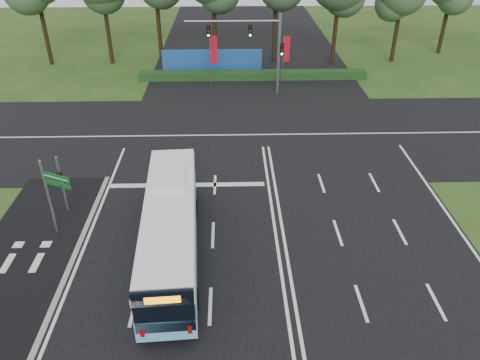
{
  "coord_description": "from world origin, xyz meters",
  "views": [
    {
      "loc": [
        -2.38,
        -19.52,
        15.24
      ],
      "look_at": [
        -1.83,
        2.0,
        2.17
      ],
      "focal_mm": 35.0,
      "sensor_mm": 36.0,
      "label": 1
    }
  ],
  "objects": [
    {
      "name": "ground",
      "position": [
        0.0,
        0.0,
        0.0
      ],
      "size": [
        120.0,
        120.0,
        0.0
      ],
      "primitive_type": "plane",
      "color": "#2A4617",
      "rests_on": "ground"
    },
    {
      "name": "road_main",
      "position": [
        0.0,
        0.0,
        0.02
      ],
      "size": [
        20.0,
        120.0,
        0.04
      ],
      "primitive_type": "cube",
      "color": "black",
      "rests_on": "ground"
    },
    {
      "name": "road_cross",
      "position": [
        0.0,
        12.0,
        0.03
      ],
      "size": [
        120.0,
        14.0,
        0.05
      ],
      "primitive_type": "cube",
      "color": "black",
      "rests_on": "ground"
    },
    {
      "name": "bike_path",
      "position": [
        -12.5,
        -3.0,
        0.03
      ],
      "size": [
        5.0,
        18.0,
        0.06
      ],
      "primitive_type": "cube",
      "color": "black",
      "rests_on": "ground"
    },
    {
      "name": "kerb_strip",
      "position": [
        -10.1,
        -3.0,
        0.06
      ],
      "size": [
        0.25,
        18.0,
        0.12
      ],
      "primitive_type": "cube",
      "color": "gray",
      "rests_on": "ground"
    },
    {
      "name": "city_bus",
      "position": [
        -5.24,
        -1.51,
        1.65
      ],
      "size": [
        3.07,
        11.54,
        3.28
      ],
      "rotation": [
        0.0,
        0.0,
        0.06
      ],
      "color": "#66B9EC",
      "rests_on": "ground"
    },
    {
      "name": "pedestrian_signal",
      "position": [
        -11.57,
        2.44,
        1.89
      ],
      "size": [
        0.31,
        0.42,
        3.46
      ],
      "rotation": [
        0.0,
        0.0,
        -0.24
      ],
      "color": "gray",
      "rests_on": "ground"
    },
    {
      "name": "street_sign",
      "position": [
        -11.23,
        0.32,
        2.72
      ],
      "size": [
        1.56,
        0.78,
        4.36
      ],
      "rotation": [
        0.0,
        0.0,
        -0.43
      ],
      "color": "gray",
      "rests_on": "ground"
    },
    {
      "name": "banner_flag_left",
      "position": [
        -3.76,
        22.68,
        3.12
      ],
      "size": [
        0.7,
        0.16,
        4.8
      ],
      "rotation": [
        0.0,
        0.0,
        -0.16
      ],
      "color": "gray",
      "rests_on": "ground"
    },
    {
      "name": "banner_flag_mid",
      "position": [
        2.96,
        23.58,
        2.93
      ],
      "size": [
        0.66,
        0.17,
        4.48
      ],
      "rotation": [
        0.0,
        0.0,
        0.19
      ],
      "color": "gray",
      "rests_on": "ground"
    },
    {
      "name": "traffic_light_gantry",
      "position": [
        0.21,
        20.5,
        4.66
      ],
      "size": [
        8.41,
        0.28,
        7.0
      ],
      "color": "gray",
      "rests_on": "ground"
    },
    {
      "name": "hedge",
      "position": [
        0.0,
        24.5,
        0.4
      ],
      "size": [
        22.0,
        1.2,
        0.8
      ],
      "primitive_type": "cube",
      "color": "#153B19",
      "rests_on": "ground"
    },
    {
      "name": "blue_hoarding",
      "position": [
        -4.0,
        27.0,
        1.1
      ],
      "size": [
        10.0,
        0.3,
        2.2
      ],
      "primitive_type": "cube",
      "color": "#1C4E9C",
      "rests_on": "ground"
    }
  ]
}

